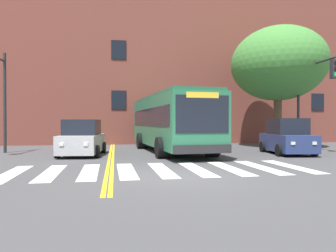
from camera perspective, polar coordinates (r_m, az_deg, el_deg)
name	(u,v)px	position (r m, az deg, el deg)	size (l,w,h in m)	color
ground_plane	(178,176)	(10.21, 1.73, -8.77)	(120.00, 120.00, 0.00)	#424244
crosswalk	(144,170)	(11.50, -4.14, -7.68)	(11.79, 4.01, 0.01)	white
lane_line_yellow_inner	(112,144)	(25.39, -9.78, -3.11)	(0.12, 36.00, 0.01)	gold
lane_line_yellow_outer	(114,144)	(25.39, -9.42, -3.11)	(0.12, 36.00, 0.01)	gold
city_bus	(170,121)	(18.63, 0.39, 0.84)	(3.59, 10.94, 3.16)	#28704C
car_silver_near_lane	(82,139)	(17.04, -14.73, -2.19)	(2.31, 3.98, 1.80)	#B7BABF
car_navy_far_lane	(287,138)	(18.33, 20.00, -1.93)	(2.28, 3.93, 1.87)	navy
car_black_behind_bus	(153,132)	(27.28, -2.57, -1.10)	(2.21, 4.39, 1.85)	black
traffic_light_near_corner	(312,87)	(21.04, 23.79, 6.22)	(0.37, 3.82, 5.62)	#28282D
street_tree_curbside_large	(278,64)	(23.36, 18.59, 10.18)	(6.64, 7.33, 8.01)	brown
building_facade	(118,64)	(29.06, -8.66, 10.58)	(40.63, 7.98, 13.35)	brown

